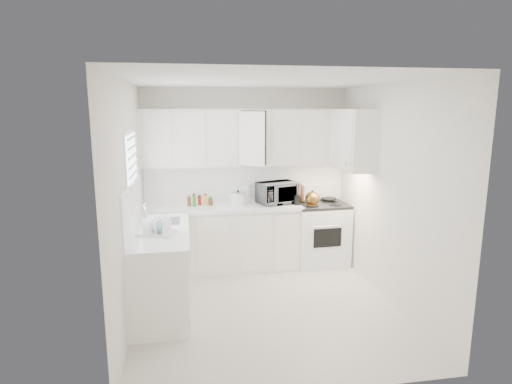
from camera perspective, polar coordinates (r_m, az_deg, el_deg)
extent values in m
plane|color=silver|center=(5.21, 1.31, -15.14)|extent=(3.20, 3.20, 0.00)
plane|color=white|center=(4.68, 1.46, 14.75)|extent=(3.20, 3.20, 0.00)
plane|color=white|center=(6.33, -1.34, 1.99)|extent=(3.00, 0.00, 3.00)
plane|color=white|center=(3.27, 6.68, -6.82)|extent=(3.00, 0.00, 3.00)
plane|color=white|center=(4.74, -16.75, -1.59)|extent=(0.00, 3.20, 3.20)
plane|color=white|center=(5.26, 17.63, -0.40)|extent=(0.00, 3.20, 3.20)
cube|color=white|center=(6.06, -4.57, -2.07)|extent=(2.24, 0.64, 0.05)
cube|color=white|center=(4.99, -12.69, -5.19)|extent=(0.64, 1.62, 0.05)
cube|color=white|center=(6.33, -1.32, 1.31)|extent=(2.98, 0.02, 0.55)
cube|color=white|center=(4.94, -16.31, -1.93)|extent=(0.02, 1.60, 0.55)
imported|color=gray|center=(6.16, 2.94, 0.21)|extent=(0.63, 0.47, 0.38)
cylinder|color=white|center=(6.22, -1.21, -0.18)|extent=(0.12, 0.12, 0.27)
cylinder|color=brown|center=(6.14, -8.96, -1.12)|extent=(0.06, 0.06, 0.13)
cylinder|color=#2D7727|center=(6.06, -8.24, -1.28)|extent=(0.06, 0.06, 0.13)
cylinder|color=red|center=(6.15, -7.56, -1.08)|extent=(0.06, 0.06, 0.13)
cylinder|color=gold|center=(6.06, -6.83, -1.23)|extent=(0.06, 0.06, 0.13)
cylinder|color=brown|center=(6.15, -6.17, -1.03)|extent=(0.06, 0.06, 0.13)
cylinder|color=red|center=(6.35, 4.04, -0.34)|extent=(0.06, 0.06, 0.19)
cylinder|color=gold|center=(6.30, 4.65, -0.43)|extent=(0.06, 0.06, 0.19)
cylinder|color=brown|center=(6.37, 5.00, -0.31)|extent=(0.06, 0.06, 0.19)
cylinder|color=black|center=(6.33, 5.62, -0.40)|extent=(0.06, 0.06, 0.19)
cylinder|color=brown|center=(6.40, 5.96, -0.28)|extent=(0.06, 0.06, 0.19)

